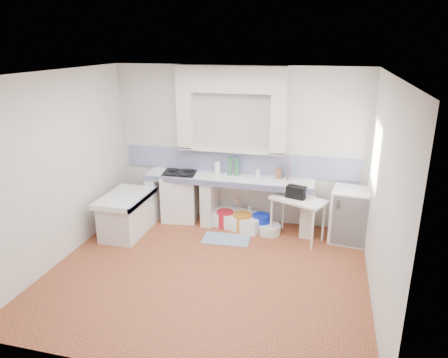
% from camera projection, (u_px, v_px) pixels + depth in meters
% --- Properties ---
extents(floor, '(4.50, 4.50, 0.00)m').
position_uv_depth(floor, '(207.00, 272.00, 6.02)').
color(floor, '#9F4C2A').
rests_on(floor, ground).
extents(ceiling, '(4.50, 4.50, 0.00)m').
position_uv_depth(ceiling, '(204.00, 73.00, 5.14)').
color(ceiling, silver).
rests_on(ceiling, ground).
extents(wall_back, '(4.50, 0.00, 4.50)m').
position_uv_depth(wall_back, '(238.00, 146.00, 7.42)').
color(wall_back, silver).
rests_on(wall_back, ground).
extents(wall_front, '(4.50, 0.00, 4.50)m').
position_uv_depth(wall_front, '(142.00, 249.00, 3.74)').
color(wall_front, silver).
rests_on(wall_front, ground).
extents(wall_left, '(0.00, 4.50, 4.50)m').
position_uv_depth(wall_left, '(59.00, 169.00, 6.11)').
color(wall_left, silver).
rests_on(wall_left, ground).
extents(wall_right, '(0.00, 4.50, 4.50)m').
position_uv_depth(wall_right, '(383.00, 195.00, 5.06)').
color(wall_right, silver).
rests_on(wall_right, ground).
extents(alcove_mass, '(1.90, 0.25, 0.45)m').
position_uv_depth(alcove_mass, '(231.00, 79.00, 6.96)').
color(alcove_mass, silver).
rests_on(alcove_mass, ground).
extents(window_frame, '(0.35, 0.86, 1.06)m').
position_uv_depth(window_frame, '(389.00, 155.00, 6.06)').
color(window_frame, '#362011').
rests_on(window_frame, ground).
extents(lace_valance, '(0.01, 0.84, 0.24)m').
position_uv_depth(lace_valance, '(381.00, 129.00, 5.97)').
color(lace_valance, white).
rests_on(lace_valance, ground).
extents(counter_slab, '(3.00, 0.60, 0.08)m').
position_uv_depth(counter_slab, '(228.00, 179.00, 7.34)').
color(counter_slab, white).
rests_on(counter_slab, ground).
extents(counter_lip, '(3.00, 0.04, 0.10)m').
position_uv_depth(counter_lip, '(224.00, 184.00, 7.08)').
color(counter_lip, navy).
rests_on(counter_lip, ground).
extents(counter_pier_left, '(0.20, 0.55, 0.82)m').
position_uv_depth(counter_pier_left, '(156.00, 196.00, 7.81)').
color(counter_pier_left, silver).
rests_on(counter_pier_left, ground).
extents(counter_pier_mid, '(0.20, 0.55, 0.82)m').
position_uv_depth(counter_pier_mid, '(210.00, 201.00, 7.56)').
color(counter_pier_mid, silver).
rests_on(counter_pier_mid, ground).
extents(counter_pier_right, '(0.20, 0.55, 0.82)m').
position_uv_depth(counter_pier_right, '(307.00, 210.00, 7.15)').
color(counter_pier_right, silver).
rests_on(counter_pier_right, ground).
extents(peninsula_top, '(0.70, 1.10, 0.08)m').
position_uv_depth(peninsula_top, '(125.00, 198.00, 7.04)').
color(peninsula_top, white).
rests_on(peninsula_top, ground).
extents(peninsula_base, '(0.60, 1.00, 0.62)m').
position_uv_depth(peninsula_base, '(127.00, 217.00, 7.15)').
color(peninsula_base, silver).
rests_on(peninsula_base, ground).
extents(peninsula_lip, '(0.04, 1.10, 0.10)m').
position_uv_depth(peninsula_lip, '(143.00, 199.00, 6.97)').
color(peninsula_lip, navy).
rests_on(peninsula_lip, ground).
extents(backsplash, '(4.27, 0.03, 0.40)m').
position_uv_depth(backsplash, '(237.00, 162.00, 7.50)').
color(backsplash, navy).
rests_on(backsplash, ground).
extents(stove, '(0.70, 0.68, 0.87)m').
position_uv_depth(stove, '(180.00, 197.00, 7.72)').
color(stove, white).
rests_on(stove, ground).
extents(sink, '(1.04, 0.73, 0.22)m').
position_uv_depth(sink, '(237.00, 220.00, 7.49)').
color(sink, white).
rests_on(sink, ground).
extents(side_table, '(0.99, 0.80, 0.04)m').
position_uv_depth(side_table, '(297.00, 219.00, 6.94)').
color(side_table, white).
rests_on(side_table, ground).
extents(fridge, '(0.64, 0.64, 0.89)m').
position_uv_depth(fridge, '(349.00, 215.00, 6.87)').
color(fridge, white).
rests_on(fridge, ground).
extents(bucket_red, '(0.34, 0.34, 0.28)m').
position_uv_depth(bucket_red, '(225.00, 219.00, 7.48)').
color(bucket_red, red).
rests_on(bucket_red, ground).
extents(bucket_orange, '(0.34, 0.34, 0.30)m').
position_uv_depth(bucket_orange, '(242.00, 222.00, 7.34)').
color(bucket_orange, orange).
rests_on(bucket_orange, ground).
extents(bucket_blue, '(0.36, 0.36, 0.29)m').
position_uv_depth(bucket_blue, '(261.00, 222.00, 7.33)').
color(bucket_blue, '#0B22C5').
rests_on(bucket_blue, ground).
extents(basin_white, '(0.46, 0.46, 0.15)m').
position_uv_depth(basin_white, '(269.00, 229.00, 7.22)').
color(basin_white, white).
rests_on(basin_white, ground).
extents(water_bottle_a, '(0.08, 0.08, 0.28)m').
position_uv_depth(water_bottle_a, '(234.00, 214.00, 7.69)').
color(water_bottle_a, silver).
rests_on(water_bottle_a, ground).
extents(water_bottle_b, '(0.08, 0.08, 0.31)m').
position_uv_depth(water_bottle_b, '(250.00, 215.00, 7.61)').
color(water_bottle_b, silver).
rests_on(water_bottle_b, ground).
extents(black_bag, '(0.35, 0.27, 0.20)m').
position_uv_depth(black_bag, '(296.00, 192.00, 6.83)').
color(black_bag, black).
rests_on(black_bag, side_table).
extents(green_bottle_a, '(0.07, 0.07, 0.32)m').
position_uv_depth(green_bottle_a, '(230.00, 166.00, 7.39)').
color(green_bottle_a, '#2D7142').
rests_on(green_bottle_a, counter_slab).
extents(green_bottle_b, '(0.09, 0.09, 0.33)m').
position_uv_depth(green_bottle_b, '(237.00, 167.00, 7.37)').
color(green_bottle_b, '#2D7142').
rests_on(green_bottle_b, counter_slab).
extents(knife_block, '(0.09, 0.07, 0.18)m').
position_uv_depth(knife_block, '(278.00, 173.00, 7.23)').
color(knife_block, '#915C3A').
rests_on(knife_block, counter_slab).
extents(cutting_board, '(0.04, 0.21, 0.28)m').
position_uv_depth(cutting_board, '(288.00, 171.00, 7.18)').
color(cutting_board, '#915C3A').
rests_on(cutting_board, counter_slab).
extents(paper_towel, '(0.15, 0.15, 0.22)m').
position_uv_depth(paper_towel, '(217.00, 168.00, 7.49)').
color(paper_towel, white).
rests_on(paper_towel, counter_slab).
extents(soap_bottle, '(0.10, 0.10, 0.17)m').
position_uv_depth(soap_bottle, '(258.00, 172.00, 7.32)').
color(soap_bottle, white).
rests_on(soap_bottle, counter_slab).
extents(rug, '(0.81, 0.50, 0.01)m').
position_uv_depth(rug, '(226.00, 239.00, 7.01)').
color(rug, '#3A668F').
rests_on(rug, ground).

